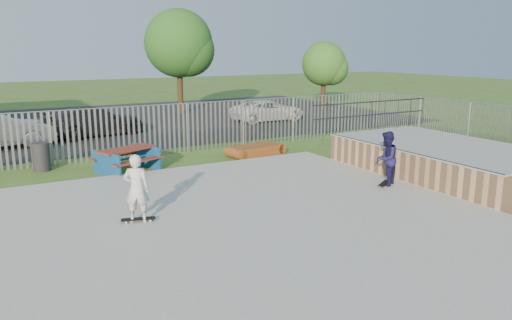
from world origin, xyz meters
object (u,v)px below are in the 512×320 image
car_white (268,111)px  tree_right (324,64)px  picnic_table (127,160)px  funbox (256,150)px  trash_bin_grey (41,157)px  tree_mid (179,43)px  skater_white (137,188)px  car_dark (95,121)px  skater_navy (386,159)px

car_white → tree_right: bearing=-63.3°
picnic_table → tree_right: size_ratio=0.52×
picnic_table → funbox: size_ratio=1.15×
tree_right → trash_bin_grey: bearing=-153.5°
funbox → tree_right: (11.52, 11.05, 2.91)m
tree_mid → skater_white: 21.45m
car_dark → skater_white: skater_white is taller
funbox → trash_bin_grey: (-7.77, 1.41, 0.30)m
car_white → skater_white: skater_white is taller
tree_right → picnic_table: bearing=-146.1°
funbox → skater_white: (-6.46, -5.79, 0.77)m
car_white → tree_right: 7.45m
trash_bin_grey → car_dark: car_dark is taller
funbox → car_white: bearing=48.2°
car_dark → tree_mid: 9.68m
car_white → skater_white: 18.02m
trash_bin_grey → skater_white: size_ratio=0.60×
tree_right → skater_white: 24.73m
funbox → car_dark: bearing=113.0°
funbox → skater_navy: size_ratio=1.28×
funbox → trash_bin_grey: bearing=161.4°
funbox → car_white: size_ratio=0.48×
picnic_table → skater_navy: 8.64m
trash_bin_grey → tree_right: 21.72m
funbox → trash_bin_grey: trash_bin_grey is taller
skater_navy → trash_bin_grey: bearing=-73.0°
picnic_table → car_dark: 7.88m
car_white → tree_mid: 7.58m
picnic_table → tree_right: 20.33m
funbox → car_dark: (-4.64, 7.65, 0.53)m
car_dark → picnic_table: bearing=164.6°
car_dark → skater_navy: 14.99m
funbox → tree_mid: (2.01, 13.61, 4.26)m
car_dark → car_white: car_dark is taller
trash_bin_grey → skater_navy: bearing=-41.3°
skater_navy → tree_mid: bearing=-124.7°
car_white → tree_right: tree_right is taller
car_white → picnic_table: bearing=128.1°
skater_white → car_white: bearing=-104.2°
picnic_table → tree_mid: tree_mid is taller
tree_mid → skater_white: size_ratio=4.04×
car_white → tree_right: size_ratio=0.94×
skater_navy → skater_white: (-7.41, 0.46, 0.00)m
trash_bin_grey → car_white: (13.00, 6.50, 0.13)m
tree_mid → car_dark: bearing=-138.2°
funbox → tree_right: 16.22m
car_dark → tree_right: size_ratio=1.05×
picnic_table → car_white: bearing=17.2°
car_white → funbox: bearing=146.7°
picnic_table → skater_white: (-1.26, -5.59, 0.54)m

